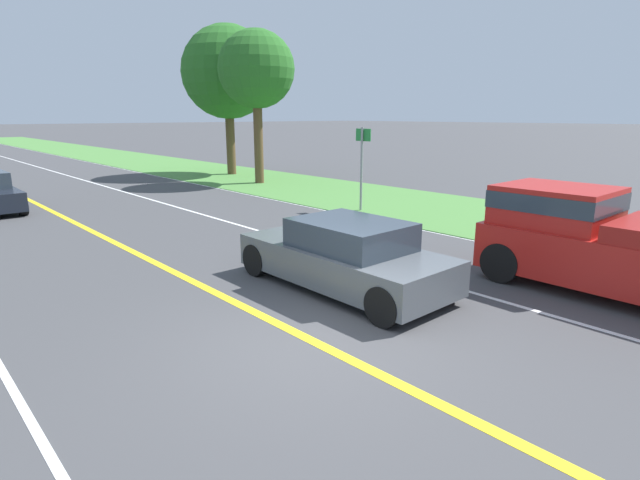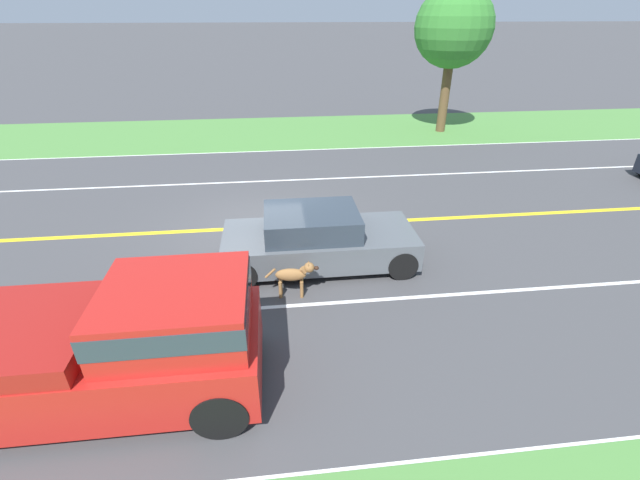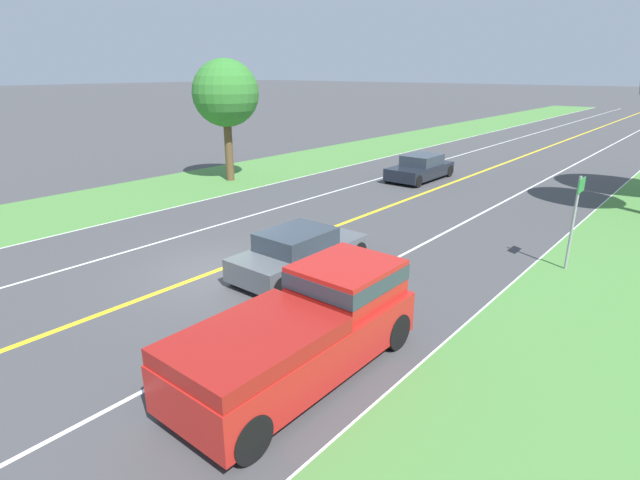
{
  "view_description": "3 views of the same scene",
  "coord_description": "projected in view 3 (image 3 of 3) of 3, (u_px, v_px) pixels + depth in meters",
  "views": [
    {
      "loc": [
        -4.33,
        -4.91,
        3.16
      ],
      "look_at": [
        1.8,
        1.9,
        0.86
      ],
      "focal_mm": 28.0,
      "sensor_mm": 36.0,
      "label": 1
    },
    {
      "loc": [
        10.27,
        0.5,
        5.12
      ],
      "look_at": [
        2.66,
        1.36,
        0.98
      ],
      "focal_mm": 24.0,
      "sensor_mm": 36.0,
      "label": 2
    },
    {
      "loc": [
        10.89,
        -8.49,
        5.55
      ],
      "look_at": [
        2.33,
        1.86,
        0.95
      ],
      "focal_mm": 28.0,
      "sensor_mm": 36.0,
      "label": 3
    }
  ],
  "objects": [
    {
      "name": "lane_edge_line_left",
      "position": [
        98.0,
        225.0,
        18.77
      ],
      "size": [
        0.14,
        160.0,
        0.01
      ],
      "primitive_type": "cube",
      "color": "white",
      "rests_on": "ground"
    },
    {
      "name": "dog",
      "position": [
        319.0,
        273.0,
        13.08
      ],
      "size": [
        0.27,
        1.07,
        0.79
      ],
      "rotation": [
        0.0,
        0.0,
        -0.09
      ],
      "color": "olive",
      "rests_on": "ground"
    },
    {
      "name": "oncoming_car",
      "position": [
        420.0,
        168.0,
        26.37
      ],
      "size": [
        1.9,
        4.27,
        1.3
      ],
      "rotation": [
        0.0,
        0.0,
        3.14
      ],
      "color": "black",
      "rests_on": "ground"
    },
    {
      "name": "grass_verge_right",
      "position": [
        596.0,
        411.0,
        8.52
      ],
      "size": [
        6.0,
        160.0,
        0.03
      ],
      "primitive_type": "cube",
      "color": "#4C843D",
      "rests_on": "ground"
    },
    {
      "name": "pickup_truck",
      "position": [
        306.0,
        327.0,
        9.42
      ],
      "size": [
        2.02,
        5.21,
        1.84
      ],
      "color": "red",
      "rests_on": "ground"
    },
    {
      "name": "lane_dash_oncoming",
      "position": [
        150.0,
        245.0,
        16.66
      ],
      "size": [
        0.1,
        160.0,
        0.01
      ],
      "primitive_type": "cube",
      "color": "white",
      "rests_on": "ground"
    },
    {
      "name": "ground_plane",
      "position": [
        218.0,
        270.0,
        14.55
      ],
      "size": [
        400.0,
        400.0,
        0.0
      ],
      "primitive_type": "plane",
      "color": "#424244"
    },
    {
      "name": "ego_car",
      "position": [
        300.0,
        253.0,
        14.18
      ],
      "size": [
        1.82,
        4.23,
        1.31
      ],
      "color": "#51565B",
      "rests_on": "ground"
    },
    {
      "name": "roadside_tree_left_near",
      "position": [
        226.0,
        94.0,
        24.87
      ],
      "size": [
        3.32,
        3.32,
        6.11
      ],
      "color": "brown",
      "rests_on": "ground"
    },
    {
      "name": "grass_verge_left",
      "position": [
        62.0,
        211.0,
        20.58
      ],
      "size": [
        6.0,
        160.0,
        0.03
      ],
      "primitive_type": "cube",
      "color": "#4C843D",
      "rests_on": "ground"
    },
    {
      "name": "lane_dash_same_dir",
      "position": [
        309.0,
        304.0,
        12.44
      ],
      "size": [
        0.1,
        160.0,
        0.01
      ],
      "primitive_type": "cube",
      "color": "white",
      "rests_on": "ground"
    },
    {
      "name": "lane_edge_line_right",
      "position": [
        436.0,
        352.0,
        10.33
      ],
      "size": [
        0.14,
        160.0,
        0.01
      ],
      "primitive_type": "cube",
      "color": "white",
      "rests_on": "ground"
    },
    {
      "name": "centre_divider_line",
      "position": [
        218.0,
        270.0,
        14.55
      ],
      "size": [
        0.18,
        160.0,
        0.01
      ],
      "primitive_type": "cube",
      "color": "yellow",
      "rests_on": "ground"
    },
    {
      "name": "street_sign",
      "position": [
        575.0,
        213.0,
        14.03
      ],
      "size": [
        0.11,
        0.64,
        2.77
      ],
      "color": "gray",
      "rests_on": "ground"
    }
  ]
}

